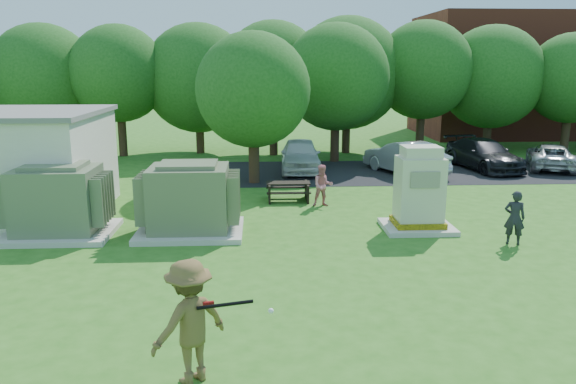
{
  "coord_description": "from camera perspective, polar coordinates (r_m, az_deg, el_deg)",
  "views": [
    {
      "loc": [
        -0.8,
        -11.21,
        4.79
      ],
      "look_at": [
        0.0,
        4.0,
        1.3
      ],
      "focal_mm": 35.0,
      "sensor_mm": 36.0,
      "label": 1
    }
  ],
  "objects": [
    {
      "name": "tree_row",
      "position": [
        29.82,
        1.93,
        11.67
      ],
      "size": [
        41.3,
        13.3,
        7.3
      ],
      "color": "#47301E",
      "rests_on": "ground"
    },
    {
      "name": "transformer_left",
      "position": [
        17.14,
        -22.35,
        -0.96
      ],
      "size": [
        3.0,
        2.4,
        2.07
      ],
      "color": "beige",
      "rests_on": "ground"
    },
    {
      "name": "car_white",
      "position": [
        25.53,
        1.27,
        3.77
      ],
      "size": [
        1.93,
        4.41,
        1.48
      ],
      "primitive_type": "imported",
      "rotation": [
        0.0,
        0.0,
        -0.04
      ],
      "color": "silver",
      "rests_on": "ground"
    },
    {
      "name": "car_silver_a",
      "position": [
        25.47,
        11.81,
        3.44
      ],
      "size": [
        3.19,
        4.64,
        1.45
      ],
      "primitive_type": "imported",
      "rotation": [
        0.0,
        0.0,
        3.56
      ],
      "color": "silver",
      "rests_on": "ground"
    },
    {
      "name": "parking_strip",
      "position": [
        26.35,
        14.27,
        2.04
      ],
      "size": [
        20.0,
        6.0,
        0.01
      ],
      "primitive_type": "cube",
      "color": "#232326",
      "rests_on": "ground"
    },
    {
      "name": "ground",
      "position": [
        12.21,
        1.01,
        -10.18
      ],
      "size": [
        120.0,
        120.0,
        0.0
      ],
      "primitive_type": "plane",
      "color": "#2D6619",
      "rests_on": "ground"
    },
    {
      "name": "person_by_generator",
      "position": [
        16.28,
        22.02,
        -2.45
      ],
      "size": [
        0.63,
        0.52,
        1.49
      ],
      "primitive_type": "imported",
      "rotation": [
        0.0,
        0.0,
        2.79
      ],
      "color": "black",
      "rests_on": "ground"
    },
    {
      "name": "generator_cabinet",
      "position": [
        16.82,
        13.16,
        -0.16
      ],
      "size": [
        2.04,
        1.67,
        2.48
      ],
      "color": "beige",
      "rests_on": "ground"
    },
    {
      "name": "person_at_picnic",
      "position": [
        19.22,
        3.56,
        0.65
      ],
      "size": [
        0.73,
        0.58,
        1.44
      ],
      "primitive_type": "imported",
      "rotation": [
        0.0,
        0.0,
        0.06
      ],
      "color": "#D36F7B",
      "rests_on": "ground"
    },
    {
      "name": "batting_equipment",
      "position": [
        8.62,
        -5.99,
        -11.4
      ],
      "size": [
        1.15,
        0.39,
        0.29
      ],
      "color": "black",
      "rests_on": "ground"
    },
    {
      "name": "transformer_right",
      "position": [
        16.29,
        -9.98,
        -0.86
      ],
      "size": [
        3.0,
        2.4,
        2.07
      ],
      "color": "beige",
      "rests_on": "ground"
    },
    {
      "name": "car_silver_b",
      "position": [
        28.9,
        25.14,
        3.29
      ],
      "size": [
        3.31,
        4.56,
        1.15
      ],
      "primitive_type": "imported",
      "rotation": [
        0.0,
        0.0,
        2.76
      ],
      "color": "#B4B4B9",
      "rests_on": "ground"
    },
    {
      "name": "batter",
      "position": [
        8.82,
        -9.96,
        -12.86
      ],
      "size": [
        1.44,
        1.36,
        1.96
      ],
      "primitive_type": "imported",
      "rotation": [
        0.0,
        0.0,
        3.82
      ],
      "color": "brown",
      "rests_on": "ground"
    },
    {
      "name": "picnic_table",
      "position": [
        20.04,
        0.02,
        0.29
      ],
      "size": [
        1.56,
        1.17,
        0.67
      ],
      "color": "black",
      "rests_on": "ground"
    },
    {
      "name": "brick_building",
      "position": [
        42.59,
        23.62,
        10.78
      ],
      "size": [
        15.0,
        8.0,
        8.0
      ],
      "primitive_type": "cube",
      "color": "maroon",
      "rests_on": "ground"
    },
    {
      "name": "car_dark",
      "position": [
        27.59,
        19.25,
        3.63
      ],
      "size": [
        2.73,
        5.0,
        1.38
      ],
      "primitive_type": "imported",
      "rotation": [
        0.0,
        0.0,
        0.18
      ],
      "color": "black",
      "rests_on": "ground"
    }
  ]
}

